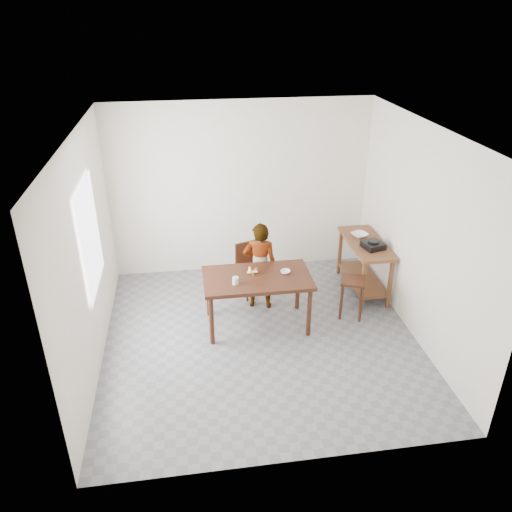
{
  "coord_description": "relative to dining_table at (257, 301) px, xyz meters",
  "views": [
    {
      "loc": [
        -0.85,
        -5.27,
        3.93
      ],
      "look_at": [
        0.0,
        0.4,
        1.0
      ],
      "focal_mm": 35.0,
      "sensor_mm": 36.0,
      "label": 1
    }
  ],
  "objects": [
    {
      "name": "serving_bowl",
      "position": [
        1.68,
        0.88,
        0.45
      ],
      "size": [
        0.3,
        0.3,
        0.06
      ],
      "primitive_type": "imported",
      "rotation": [
        0.0,
        0.0,
        0.4
      ],
      "color": "white",
      "rests_on": "prep_counter"
    },
    {
      "name": "gas_burner",
      "position": [
        1.74,
        0.49,
        0.47
      ],
      "size": [
        0.33,
        0.33,
        0.09
      ],
      "primitive_type": "cube",
      "rotation": [
        0.0,
        0.0,
        0.27
      ],
      "color": "black",
      "rests_on": "prep_counter"
    },
    {
      "name": "wall_back",
      "position": [
        0.0,
        1.72,
        0.98
      ],
      "size": [
        4.0,
        0.04,
        2.7
      ],
      "primitive_type": "cube",
      "color": "white",
      "rests_on": "ground"
    },
    {
      "name": "banana",
      "position": [
        -0.05,
        0.09,
        0.4
      ],
      "size": [
        0.17,
        0.12,
        0.06
      ],
      "primitive_type": null,
      "rotation": [
        0.0,
        0.0,
        -0.07
      ],
      "color": "#EBC54D",
      "rests_on": "dining_table"
    },
    {
      "name": "stool",
      "position": [
        1.33,
        0.04,
        -0.09
      ],
      "size": [
        0.42,
        0.42,
        0.57
      ],
      "primitive_type": null,
      "rotation": [
        0.0,
        0.0,
        -0.36
      ],
      "color": "#381A0F",
      "rests_on": "floor"
    },
    {
      "name": "prep_counter",
      "position": [
        1.72,
        0.7,
        0.03
      ],
      "size": [
        0.5,
        1.2,
        0.8
      ],
      "primitive_type": null,
      "color": "brown",
      "rests_on": "floor"
    },
    {
      "name": "ceiling",
      "position": [
        0.0,
        -0.3,
        2.35
      ],
      "size": [
        4.0,
        4.0,
        0.04
      ],
      "primitive_type": "cube",
      "color": "white",
      "rests_on": "wall_back"
    },
    {
      "name": "small_bowl",
      "position": [
        0.38,
        0.04,
        0.4
      ],
      "size": [
        0.16,
        0.16,
        0.04
      ],
      "primitive_type": "imported",
      "rotation": [
        0.0,
        0.0,
        0.33
      ],
      "color": "white",
      "rests_on": "dining_table"
    },
    {
      "name": "floor",
      "position": [
        0.0,
        -0.3,
        -0.4
      ],
      "size": [
        4.0,
        4.0,
        0.04
      ],
      "primitive_type": "cube",
      "color": "slate",
      "rests_on": "ground"
    },
    {
      "name": "wall_right",
      "position": [
        2.02,
        -0.3,
        0.98
      ],
      "size": [
        0.04,
        4.0,
        2.7
      ],
      "primitive_type": "cube",
      "color": "white",
      "rests_on": "ground"
    },
    {
      "name": "child",
      "position": [
        0.11,
        0.47,
        0.27
      ],
      "size": [
        0.53,
        0.41,
        1.29
      ],
      "primitive_type": "imported",
      "rotation": [
        0.0,
        0.0,
        2.92
      ],
      "color": "white",
      "rests_on": "floor"
    },
    {
      "name": "window_pane",
      "position": [
        -1.97,
        -0.1,
        1.12
      ],
      "size": [
        0.02,
        1.1,
        1.3
      ],
      "primitive_type": "cube",
      "color": "white",
      "rests_on": "wall_left"
    },
    {
      "name": "wall_left",
      "position": [
        -2.02,
        -0.3,
        0.98
      ],
      "size": [
        0.04,
        4.0,
        2.7
      ],
      "primitive_type": "cube",
      "color": "white",
      "rests_on": "ground"
    },
    {
      "name": "dining_table",
      "position": [
        0.0,
        0.0,
        0.0
      ],
      "size": [
        1.4,
        0.8,
        0.75
      ],
      "primitive_type": null,
      "color": "#381A0F",
      "rests_on": "floor"
    },
    {
      "name": "glass_tumbler",
      "position": [
        -0.3,
        -0.15,
        0.42
      ],
      "size": [
        0.09,
        0.09,
        0.1
      ],
      "primitive_type": "cylinder",
      "rotation": [
        0.0,
        0.0,
        -0.17
      ],
      "color": "silver",
      "rests_on": "dining_table"
    },
    {
      "name": "wall_front",
      "position": [
        0.0,
        -2.32,
        0.98
      ],
      "size": [
        4.0,
        0.04,
        2.7
      ],
      "primitive_type": "cube",
      "color": "white",
      "rests_on": "ground"
    },
    {
      "name": "dining_chair",
      "position": [
        0.05,
        0.82,
        0.02
      ],
      "size": [
        0.48,
        0.48,
        0.79
      ],
      "primitive_type": null,
      "rotation": [
        0.0,
        0.0,
        0.32
      ],
      "color": "#381A0F",
      "rests_on": "floor"
    }
  ]
}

